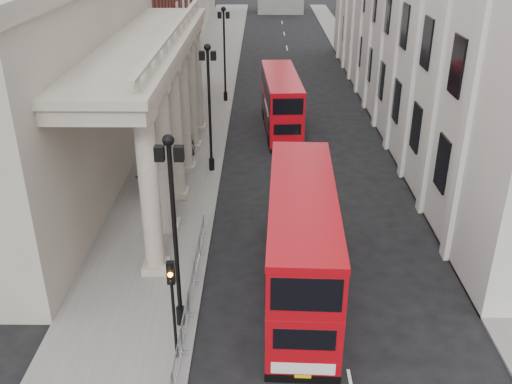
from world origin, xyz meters
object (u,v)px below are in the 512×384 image
pedestrian_c (190,145)px  lamp_post_north (224,48)px  traffic_light (172,293)px  pedestrian_a (149,188)px  bus_far (281,102)px  pedestrian_b (142,177)px  bus_near (301,241)px  lamp_post_mid (209,100)px  lamp_post_south (174,222)px

pedestrian_c → lamp_post_north: bearing=97.6°
traffic_light → pedestrian_a: 14.10m
bus_far → pedestrian_b: 14.64m
bus_near → pedestrian_b: bearing=133.7°
pedestrian_b → bus_far: bearing=-157.2°
bus_near → pedestrian_b: size_ratio=6.36×
lamp_post_mid → lamp_post_north: same height
pedestrian_a → pedestrian_c: pedestrian_c is taller
traffic_light → lamp_post_south: bearing=92.8°
bus_far → lamp_post_south: bearing=-104.7°
lamp_post_south → traffic_light: bearing=-87.2°
lamp_post_south → pedestrian_a: size_ratio=5.39×
lamp_post_south → pedestrian_c: (-1.72, 18.51, -3.99)m
pedestrian_c → traffic_light: bearing=-70.0°
traffic_light → bus_far: 26.83m
traffic_light → bus_far: bearing=79.8°
lamp_post_mid → traffic_light: (0.10, -18.02, -1.80)m
traffic_light → pedestrian_c: bearing=95.1°
lamp_post_south → bus_near: 6.11m
pedestrian_c → pedestrian_a: bearing=-87.9°
lamp_post_mid → bus_near: size_ratio=0.71×
traffic_light → pedestrian_c: 20.72m
lamp_post_south → traffic_light: size_ratio=1.93×
pedestrian_b → pedestrian_c: 6.17m
bus_near → pedestrian_b: bus_near is taller
lamp_post_south → lamp_post_mid: same height
lamp_post_north → pedestrian_c: bearing=-97.3°
bus_far → pedestrian_b: bus_far is taller
lamp_post_mid → traffic_light: 18.11m
pedestrian_a → traffic_light: bearing=-84.6°
bus_far → pedestrian_a: 15.33m
traffic_light → lamp_post_mid: bearing=90.3°
traffic_light → pedestrian_a: (-3.41, 13.50, -2.21)m
traffic_light → pedestrian_c: (-1.82, 20.52, -2.19)m
lamp_post_mid → pedestrian_b: (-3.96, -3.25, -3.87)m
pedestrian_a → pedestrian_b: (-0.64, 1.27, 0.15)m
lamp_post_mid → pedestrian_c: 5.02m
pedestrian_a → pedestrian_b: pedestrian_b is taller
pedestrian_b → pedestrian_c: (2.24, 5.75, -0.12)m
lamp_post_mid → traffic_light: size_ratio=1.93×
lamp_post_south → bus_far: bearing=78.7°
bus_near → pedestrian_b: 13.72m
lamp_post_mid → bus_far: 10.02m
bus_near → pedestrian_a: bus_near is taller
lamp_post_south → bus_far: (4.85, 24.38, -2.59)m
lamp_post_south → pedestrian_c: bearing=95.3°
bus_far → pedestrian_a: bus_far is taller
bus_near → bus_far: size_ratio=1.13×
bus_near → bus_far: bus_near is taller
traffic_light → pedestrian_b: 15.46m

